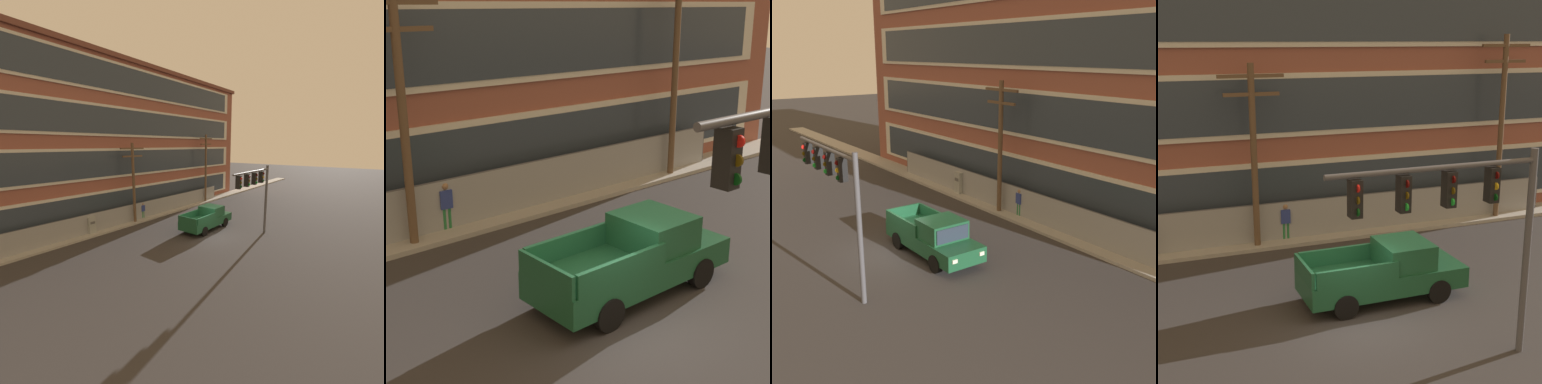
# 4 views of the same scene
# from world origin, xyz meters

# --- Properties ---
(ground_plane) EXTENTS (160.00, 160.00, 0.00)m
(ground_plane) POSITION_xyz_m (0.00, 0.00, 0.00)
(ground_plane) COLOR #333030
(sidewalk_building_side) EXTENTS (80.00, 1.66, 0.16)m
(sidewalk_building_side) POSITION_xyz_m (0.00, 7.87, 0.08)
(sidewalk_building_side) COLOR #9E9B93
(sidewalk_building_side) RESTS_ON ground
(brick_mill_building) EXTENTS (38.17, 11.42, 15.21)m
(brick_mill_building) POSITION_xyz_m (-0.22, 14.12, 7.62)
(brick_mill_building) COLOR brown
(brick_mill_building) RESTS_ON ground
(chain_link_fence) EXTENTS (25.57, 0.06, 1.80)m
(chain_link_fence) POSITION_xyz_m (0.08, 7.85, 0.92)
(chain_link_fence) COLOR gray
(chain_link_fence) RESTS_ON ground
(traffic_signal_mast) EXTENTS (5.78, 0.43, 5.74)m
(traffic_signal_mast) POSITION_xyz_m (1.60, -3.29, 4.30)
(traffic_signal_mast) COLOR #4C4C51
(traffic_signal_mast) RESTS_ON ground
(pickup_truck_dark_green) EXTENTS (5.52, 2.09, 1.94)m
(pickup_truck_dark_green) POSITION_xyz_m (1.52, 1.17, 0.93)
(pickup_truck_dark_green) COLOR #194C2D
(pickup_truck_dark_green) RESTS_ON ground
(utility_pole_near_corner) EXTENTS (2.60, 0.26, 7.55)m
(utility_pole_near_corner) POSITION_xyz_m (-1.41, 7.50, 4.24)
(utility_pole_near_corner) COLOR brown
(utility_pole_near_corner) RESTS_ON ground
(electrical_cabinet) EXTENTS (0.58, 0.51, 1.54)m
(electrical_cabinet) POSITION_xyz_m (-5.75, 7.80, 0.77)
(electrical_cabinet) COLOR #939993
(electrical_cabinet) RESTS_ON ground
(pedestrian_near_cabinet) EXTENTS (0.42, 0.28, 1.69)m
(pedestrian_near_cabinet) POSITION_xyz_m (-0.10, 7.88, 0.97)
(pedestrian_near_cabinet) COLOR #236B38
(pedestrian_near_cabinet) RESTS_ON ground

